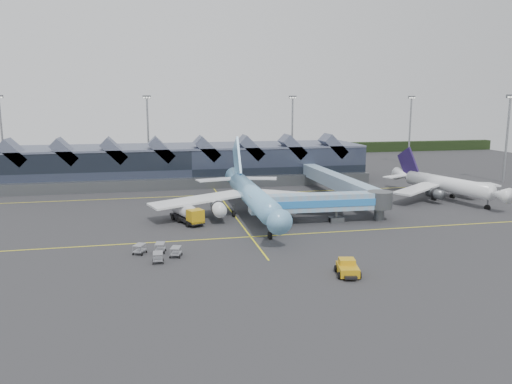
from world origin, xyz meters
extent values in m
plane|color=#2A2A2D|center=(0.00, 0.00, 0.00)|extent=(260.00, 260.00, 0.00)
cube|color=yellow|center=(0.00, -8.00, 0.01)|extent=(120.00, 0.25, 0.01)
cube|color=yellow|center=(0.00, 28.00, 0.01)|extent=(120.00, 0.25, 0.01)
cube|color=yellow|center=(0.00, 10.00, 0.01)|extent=(0.25, 60.00, 0.01)
cube|color=black|center=(0.00, 110.00, 2.00)|extent=(260.00, 4.00, 4.00)
cube|color=black|center=(-5.00, 48.00, 4.50)|extent=(90.00, 20.00, 9.00)
cube|color=slate|center=(-5.00, 48.00, 9.20)|extent=(90.00, 20.00, 0.60)
cube|color=#54585C|center=(-5.00, 37.00, 1.30)|extent=(90.00, 2.50, 2.60)
cube|color=slate|center=(-45.00, 41.00, 9.30)|extent=(6.43, 6.00, 6.43)
cube|color=slate|center=(-34.00, 41.00, 9.30)|extent=(6.43, 6.00, 6.43)
cube|color=slate|center=(-23.00, 41.00, 9.30)|extent=(6.43, 6.00, 6.43)
cube|color=slate|center=(-12.00, 41.00, 9.30)|extent=(6.43, 6.00, 6.43)
cube|color=slate|center=(-1.00, 41.00, 9.30)|extent=(6.43, 6.00, 6.43)
cube|color=slate|center=(10.00, 41.00, 9.30)|extent=(6.43, 6.00, 6.43)
cube|color=slate|center=(21.00, 41.00, 9.30)|extent=(6.43, 6.00, 6.43)
cube|color=slate|center=(32.00, 41.00, 9.30)|extent=(6.43, 6.00, 6.43)
cylinder|color=gray|center=(-55.00, 70.00, 11.00)|extent=(0.56, 0.56, 22.00)
cylinder|color=gray|center=(-15.00, 72.00, 11.00)|extent=(0.56, 0.56, 22.00)
cube|color=#54585C|center=(-15.00, 72.00, 22.00)|extent=(2.40, 0.50, 0.90)
cylinder|color=gray|center=(30.00, 72.00, 11.00)|extent=(0.56, 0.56, 22.00)
cube|color=#54585C|center=(30.00, 72.00, 22.00)|extent=(2.40, 0.50, 0.90)
cylinder|color=gray|center=(70.00, 70.00, 11.00)|extent=(0.56, 0.56, 22.00)
cube|color=#54585C|center=(70.00, 70.00, 22.00)|extent=(2.40, 0.50, 0.90)
cylinder|color=gray|center=(75.00, 30.00, 11.00)|extent=(0.56, 0.56, 22.00)
cube|color=#54585C|center=(75.00, 30.00, 22.00)|extent=(2.40, 0.50, 0.90)
cylinder|color=#70A9E3|center=(2.93, 4.86, 4.09)|extent=(4.32, 30.76, 3.79)
cone|color=#70A9E3|center=(2.62, -13.12, 4.09)|extent=(3.88, 5.33, 3.79)
cube|color=black|center=(2.61, -13.78, 4.88)|extent=(1.45, 0.36, 0.48)
cone|color=#70A9E3|center=(3.26, 23.72, 4.37)|extent=(3.91, 7.08, 3.79)
cube|color=white|center=(-6.73, 6.30, 3.42)|extent=(18.13, 10.49, 1.25)
cube|color=white|center=(12.64, 5.97, 3.42)|extent=(18.14, 11.00, 1.25)
cylinder|color=white|center=(-3.56, 2.78, 2.48)|extent=(2.44, 5.30, 2.35)
cylinder|color=white|center=(9.35, 2.56, 2.48)|extent=(2.44, 5.30, 2.35)
cube|color=#70A9E3|center=(3.23, 21.96, 8.32)|extent=(0.62, 9.70, 10.44)
cube|color=white|center=(-1.43, 22.48, 4.37)|extent=(8.38, 4.77, 0.25)
cube|color=white|center=(7.90, 22.32, 4.37)|extent=(8.42, 5.01, 0.25)
cylinder|color=#54585C|center=(2.68, -9.61, 1.10)|extent=(0.28, 0.28, 2.19)
cylinder|color=#54585C|center=(-0.26, 6.23, 1.10)|extent=(0.28, 0.28, 2.19)
cylinder|color=#54585C|center=(6.17, 6.12, 1.10)|extent=(0.28, 0.28, 2.19)
cylinder|color=black|center=(2.68, -9.61, 0.39)|extent=(0.47, 1.41, 1.40)
cylinder|color=white|center=(46.88, 11.86, 3.39)|extent=(8.09, 22.11, 3.14)
cone|color=white|center=(49.83, -0.66, 3.39)|extent=(3.92, 4.39, 3.14)
cube|color=black|center=(49.94, -1.12, 4.05)|extent=(1.24, 0.60, 0.48)
cone|color=white|center=(43.78, 25.00, 3.62)|extent=(4.21, 5.61, 3.14)
cube|color=white|center=(39.50, 11.16, 2.84)|extent=(13.28, 10.27, 1.05)
cube|color=white|center=(53.80, 14.53, 2.84)|extent=(13.35, 5.15, 1.05)
cylinder|color=#54585C|center=(42.47, 9.21, 2.05)|extent=(2.76, 4.11, 1.95)
cylinder|color=#54585C|center=(52.01, 11.46, 2.05)|extent=(2.76, 4.11, 1.95)
cube|color=#241644|center=(44.07, 23.78, 6.53)|extent=(2.08, 6.97, 7.65)
cube|color=white|center=(40.56, 23.27, 3.62)|extent=(6.33, 4.69, 0.26)
cube|color=white|center=(47.44, 24.90, 3.62)|extent=(6.01, 2.27, 0.26)
cylinder|color=#54585C|center=(49.26, 1.78, 0.91)|extent=(0.29, 0.29, 1.82)
cylinder|color=#54585C|center=(44.07, 12.17, 0.91)|extent=(0.29, 0.29, 1.82)
cylinder|color=#54585C|center=(49.26, 13.39, 0.91)|extent=(0.29, 0.29, 1.82)
cylinder|color=black|center=(49.26, 1.78, 0.33)|extent=(0.73, 1.24, 1.16)
cube|color=#7FB0D5|center=(13.53, -1.62, 3.67)|extent=(20.12, 3.62, 2.91)
cube|color=#297CD0|center=(13.49, -3.17, 3.67)|extent=(20.03, 0.73, 1.20)
cube|color=#7FB0D5|center=(2.52, -1.29, 3.67)|extent=(2.70, 3.28, 3.01)
cylinder|color=#54585C|center=(16.54, -1.71, 1.84)|extent=(0.70, 0.70, 3.67)
cube|color=#54585C|center=(16.54, -1.71, 0.45)|extent=(2.46, 2.08, 0.90)
cylinder|color=black|center=(15.54, -1.68, 0.35)|extent=(0.43, 0.91, 0.90)
cylinder|color=black|center=(17.54, -1.74, 0.35)|extent=(0.43, 0.91, 0.90)
cylinder|color=#54585C|center=(24.55, -1.96, 3.67)|extent=(4.41, 4.41, 3.01)
cylinder|color=#54585C|center=(24.55, -1.96, 1.84)|extent=(1.80, 1.80, 3.67)
cube|color=black|center=(-9.04, 3.42, 0.76)|extent=(5.50, 9.35, 0.50)
cube|color=#C49412|center=(-7.82, 0.21, 1.82)|extent=(3.05, 2.94, 2.22)
cube|color=black|center=(-7.54, -0.54, 2.32)|extent=(2.13, 0.93, 1.01)
cylinder|color=silver|center=(-9.48, 4.55, 2.12)|extent=(4.25, 6.30, 2.32)
sphere|color=silver|center=(-10.52, 7.29, 2.12)|extent=(2.22, 2.22, 2.22)
sphere|color=silver|center=(-8.43, 1.82, 2.12)|extent=(2.22, 2.22, 2.22)
cylinder|color=black|center=(-9.15, 0.14, 0.50)|extent=(0.69, 1.07, 1.01)
cylinder|color=black|center=(-6.79, 1.04, 0.50)|extent=(0.69, 1.07, 1.01)
cylinder|color=black|center=(-10.40, 3.44, 0.50)|extent=(0.69, 1.07, 1.01)
cylinder|color=black|center=(-8.04, 4.34, 0.50)|extent=(0.69, 1.07, 1.01)
cylinder|color=black|center=(-11.30, 5.80, 0.50)|extent=(0.69, 1.07, 1.01)
cylinder|color=black|center=(-8.94, 6.70, 0.50)|extent=(0.69, 1.07, 1.01)
cube|color=#C49412|center=(8.03, -27.52, 0.74)|extent=(3.05, 4.18, 1.05)
cube|color=#C49412|center=(8.16, -26.91, 1.52)|extent=(2.20, 2.04, 0.74)
cube|color=black|center=(7.61, -29.48, 0.47)|extent=(1.61, 1.13, 0.32)
cylinder|color=black|center=(6.59, -28.51, 0.42)|extent=(0.48, 0.89, 0.84)
cylinder|color=black|center=(8.95, -29.01, 0.42)|extent=(0.48, 0.89, 0.84)
cylinder|color=black|center=(7.11, -26.04, 0.42)|extent=(0.48, 0.89, 0.84)
cylinder|color=black|center=(9.47, -26.54, 0.42)|extent=(0.48, 0.89, 0.84)
cube|color=#9A9CA3|center=(-14.03, -13.31, 0.49)|extent=(1.57, 2.14, 0.13)
cube|color=#9A9CA3|center=(-14.03, -13.31, 1.33)|extent=(1.57, 2.14, 0.07)
cylinder|color=black|center=(-13.24, -12.73, 0.16)|extent=(0.16, 0.33, 0.32)
cube|color=#9A9CA3|center=(-11.97, -15.75, 0.49)|extent=(1.74, 2.22, 0.13)
cube|color=#9A9CA3|center=(-11.97, -15.75, 1.33)|extent=(1.74, 2.22, 0.07)
cylinder|color=black|center=(-11.14, -15.26, 0.16)|extent=(0.19, 0.34, 0.32)
cube|color=#9A9CA3|center=(-16.82, -13.41, 0.49)|extent=(1.94, 2.29, 0.13)
cube|color=#9A9CA3|center=(-16.82, -13.41, 1.33)|extent=(1.94, 2.29, 0.07)
cylinder|color=black|center=(-15.92, -13.05, 0.16)|extent=(0.23, 0.33, 0.32)
cube|color=#9A9CA3|center=(-14.42, -17.80, 0.49)|extent=(1.31, 1.99, 0.13)
cube|color=#9A9CA3|center=(-14.42, -17.80, 1.33)|extent=(1.31, 1.99, 0.07)
cylinder|color=black|center=(-13.73, -17.12, 0.16)|extent=(0.12, 0.32, 0.32)
camera|label=1|loc=(-15.10, -81.72, 20.95)|focal=35.00mm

